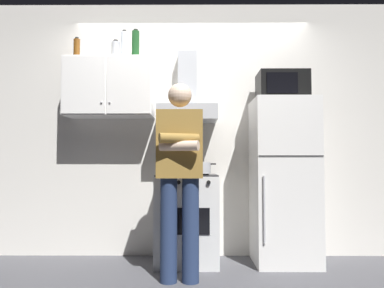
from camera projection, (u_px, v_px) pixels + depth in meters
The scene contains 13 objects.
ground_plane at pixel (192, 270), 3.44m from camera, with size 7.00×7.00×0.00m, color #4C4C51.
back_wall_tiled at pixel (192, 128), 4.11m from camera, with size 4.80×0.10×2.70m, color silver.
upper_cabinet at pixel (110, 88), 3.91m from camera, with size 0.90×0.37×0.60m.
stove_oven at pixel (187, 218), 3.71m from camera, with size 0.60×0.62×0.87m.
range_hood at pixel (187, 103), 3.90m from camera, with size 0.60×0.44×0.75m.
refrigerator at pixel (284, 181), 3.73m from camera, with size 0.60×0.62×1.60m.
microwave at pixel (282, 87), 3.79m from camera, with size 0.48×0.37×0.28m.
person_standing at pixel (180, 172), 3.13m from camera, with size 0.38×0.33×1.64m.
cooking_pot at pixel (200, 168), 3.62m from camera, with size 0.30×0.20×0.11m.
bottle_beer_brown at pixel (77, 49), 3.97m from camera, with size 0.07×0.07×0.24m.
bottle_canister_steel at pixel (116, 50), 3.93m from camera, with size 0.09×0.09×0.20m.
bottle_vodka_clear at pixel (124, 45), 3.91m from camera, with size 0.07×0.07×0.30m.
bottle_wine_green at pixel (136, 45), 3.95m from camera, with size 0.08×0.08×0.32m.
Camera 1 is at (0.02, -3.50, 0.97)m, focal length 35.50 mm.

